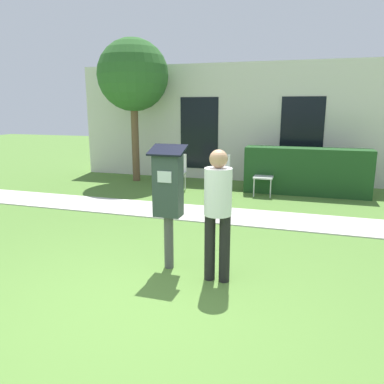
% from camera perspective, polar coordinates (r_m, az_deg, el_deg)
% --- Properties ---
extents(ground_plane, '(40.00, 40.00, 0.00)m').
position_cam_1_polar(ground_plane, '(4.20, -7.46, -16.45)').
color(ground_plane, '#517A33').
extents(sidewalk, '(12.00, 1.10, 0.02)m').
position_cam_1_polar(sidewalk, '(7.24, 3.95, -3.47)').
color(sidewalk, beige).
rests_on(sidewalk, ground).
extents(building_facade, '(10.00, 0.26, 3.20)m').
position_cam_1_polar(building_facade, '(10.56, 8.74, 10.32)').
color(building_facade, silver).
rests_on(building_facade, ground).
extents(parking_meter, '(0.44, 0.31, 1.59)m').
position_cam_1_polar(parking_meter, '(4.67, -3.67, 0.12)').
color(parking_meter, '#4C4C4C').
rests_on(parking_meter, ground).
extents(person_standing, '(0.32, 0.32, 1.58)m').
position_cam_1_polar(person_standing, '(4.33, 3.95, -2.10)').
color(person_standing, black).
rests_on(person_standing, ground).
extents(outdoor_chair_left, '(0.44, 0.44, 0.90)m').
position_cam_1_polar(outdoor_chair_left, '(9.28, -2.36, 3.48)').
color(outdoor_chair_left, silver).
rests_on(outdoor_chair_left, ground).
extents(outdoor_chair_middle, '(0.44, 0.44, 0.90)m').
position_cam_1_polar(outdoor_chair_middle, '(9.17, 4.33, 3.34)').
color(outdoor_chair_middle, silver).
rests_on(outdoor_chair_middle, ground).
extents(outdoor_chair_right, '(0.44, 0.44, 0.90)m').
position_cam_1_polar(outdoor_chair_right, '(8.96, 10.94, 2.92)').
color(outdoor_chair_right, silver).
rests_on(outdoor_chair_right, ground).
extents(hedge_row, '(2.88, 0.60, 1.10)m').
position_cam_1_polar(hedge_row, '(9.27, 17.03, 3.05)').
color(hedge_row, '#1E471E').
rests_on(hedge_row, ground).
extents(tree, '(1.90, 1.90, 3.82)m').
position_cam_1_polar(tree, '(10.56, -8.97, 17.08)').
color(tree, brown).
rests_on(tree, ground).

